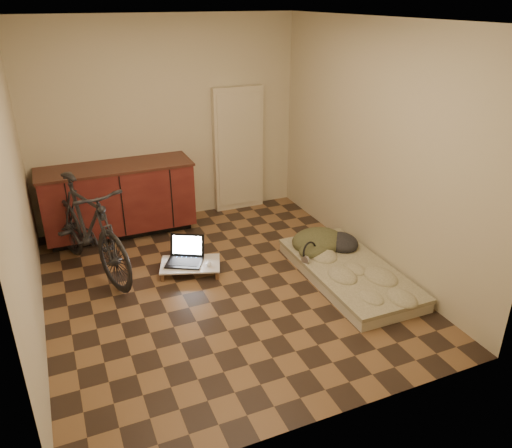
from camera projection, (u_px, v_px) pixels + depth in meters
name	position (u px, v px, depth m)	size (l,w,h in m)	color
room_shell	(219.00, 168.00, 4.70)	(3.50, 4.00, 2.60)	brown
cabinets	(119.00, 200.00, 6.21)	(1.84, 0.62, 0.91)	black
appliance_panel	(238.00, 150.00, 6.85)	(0.70, 0.10, 1.70)	beige
bicycle	(87.00, 223.00, 5.28)	(0.53, 1.82, 1.17)	black
futon	(349.00, 272.00, 5.35)	(0.85, 1.75, 0.15)	beige
clothing_pile	(325.00, 235.00, 5.71)	(0.66, 0.55, 0.26)	#404226
headphones	(310.00, 251.00, 5.44)	(0.27, 0.24, 0.18)	black
lap_desk	(190.00, 264.00, 5.48)	(0.74, 0.60, 0.11)	brown
laptop	(185.00, 257.00, 5.50)	(0.50, 0.49, 0.26)	black
mouse	(208.00, 264.00, 5.43)	(0.06, 0.10, 0.04)	white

